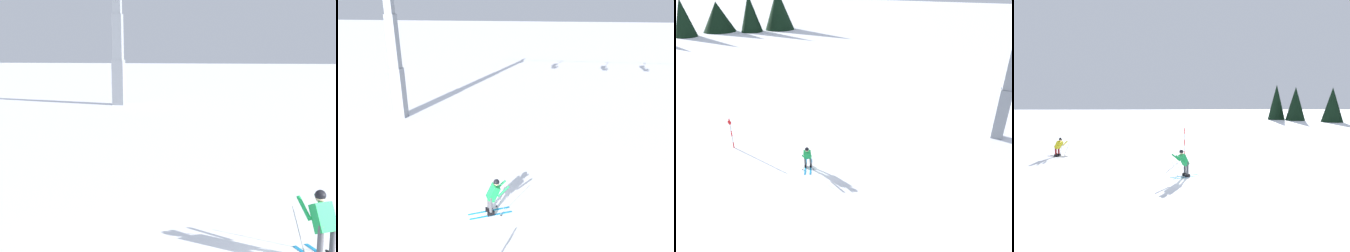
% 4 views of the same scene
% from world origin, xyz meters
% --- Properties ---
extents(ground_plane, '(260.00, 260.00, 0.00)m').
position_xyz_m(ground_plane, '(0.00, 0.00, 0.00)').
color(ground_plane, white).
extents(skier_carving_main, '(1.72, 1.21, 1.61)m').
position_xyz_m(skier_carving_main, '(1.22, 0.45, 0.85)').
color(skier_carving_main, '#198CCC').
rests_on(skier_carving_main, ground_plane).
extents(lift_tower_near, '(0.76, 2.83, 11.19)m').
position_xyz_m(lift_tower_near, '(-7.52, 10.87, 4.67)').
color(lift_tower_near, gray).
rests_on(lift_tower_near, ground_plane).
extents(trail_marker_pole, '(0.07, 0.28, 2.12)m').
position_xyz_m(trail_marker_pole, '(1.01, -5.29, 1.14)').
color(trail_marker_pole, red).
rests_on(trail_marker_pole, ground_plane).
extents(tree_line_ridge, '(26.91, 24.15, 7.88)m').
position_xyz_m(tree_line_ridge, '(-33.76, -38.18, 3.49)').
color(tree_line_ridge, black).
rests_on(tree_line_ridge, ground_plane).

